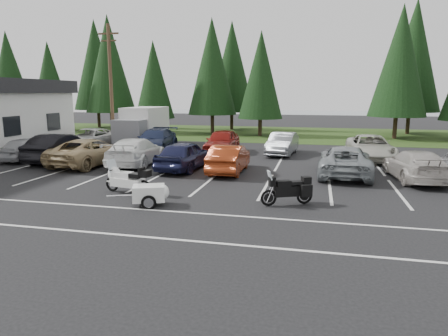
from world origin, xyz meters
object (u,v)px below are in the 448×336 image
car_near_6 (345,161)px  cargo_trailer (149,195)px  car_near_4 (185,155)px  car_far_0 (89,139)px  car_near_1 (60,148)px  car_near_0 (28,148)px  utility_pole (111,84)px  touring_motorcycle (127,177)px  car_far_4 (370,147)px  box_truck (140,127)px  car_near_2 (90,152)px  car_near_3 (136,152)px  adventure_motorcycle (287,187)px  car_near_7 (415,165)px  car_far_2 (222,142)px  car_far_1 (155,140)px  car_near_5 (229,158)px  car_far_3 (282,144)px

car_near_6 → cargo_trailer: car_near_6 is taller
car_near_4 → car_far_0: 11.05m
car_near_1 → car_near_0: bearing=-4.7°
car_near_6 → cargo_trailer: 10.16m
utility_pole → touring_motorcycle: utility_pole is taller
car_near_0 → car_far_4: size_ratio=0.78×
car_far_4 → box_truck: bearing=167.5°
car_near_4 → cargo_trailer: size_ratio=2.77×
box_truck → car_near_0: bearing=-115.3°
utility_pole → car_near_2: utility_pole is taller
car_near_3 → adventure_motorcycle: bearing=139.7°
car_near_3 → car_near_6: car_near_3 is taller
cargo_trailer → car_far_4: bearing=32.6°
car_near_7 → car_far_2: bearing=-35.2°
utility_pole → car_near_4: size_ratio=1.99×
car_near_3 → car_far_0: 8.17m
car_far_1 → cargo_trailer: bearing=-73.2°
car_near_1 → car_far_4: 18.59m
car_near_0 → car_far_0: car_far_0 is taller
car_near_5 → utility_pole: bearing=-38.0°
utility_pole → car_far_2: (9.11, -2.10, -3.90)m
car_near_0 → car_near_4: size_ratio=0.92×
car_near_6 → car_near_7: size_ratio=1.08×
car_far_0 → adventure_motorcycle: 19.04m
car_near_5 → car_far_1: size_ratio=0.81×
utility_pole → car_near_0: bearing=-103.1°
box_truck → car_near_7: 19.79m
car_near_4 → car_near_6: bearing=-172.5°
car_near_4 → car_near_5: (2.44, -0.18, -0.06)m
car_near_5 → car_far_0: 13.25m
box_truck → adventure_motorcycle: size_ratio=2.58×
car_near_5 → car_near_6: 5.74m
car_far_3 → touring_motorcycle: car_far_3 is taller
utility_pole → car_near_3: (5.41, -7.45, -3.93)m
utility_pole → car_near_7: (19.78, -8.16, -3.99)m
car_near_6 → car_far_4: size_ratio=0.98×
adventure_motorcycle → car_far_1: bearing=105.8°
car_near_5 → car_near_7: (8.83, 0.13, -0.01)m
car_far_4 → adventure_motorcycle: 12.05m
car_near_1 → car_near_3: bearing=176.6°
utility_pole → car_far_0: (-0.79, -2.14, -3.96)m
car_near_1 → car_near_6: car_near_1 is taller
car_far_0 → touring_motorcycle: size_ratio=2.17×
box_truck → car_far_2: size_ratio=1.19×
car_near_3 → car_near_6: size_ratio=1.00×
car_near_3 → car_near_5: (5.53, -0.84, -0.05)m
car_near_3 → touring_motorcycle: size_ratio=2.14×
car_near_1 → car_near_6: (16.12, -0.41, -0.10)m
car_near_0 → car_far_4: 20.74m
car_far_3 → car_far_4: 5.46m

